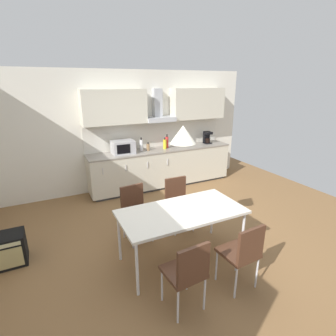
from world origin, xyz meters
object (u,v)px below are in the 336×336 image
object	(u,v)px
microwave	(123,147)
chair_far_right	(178,198)
dining_table	(182,214)
guitar_amp	(5,250)
bottle_brown	(148,147)
bottle_white	(141,145)
coffee_maker	(207,137)
bottle_red	(167,142)
chair_near_right	(243,250)
bottle_yellow	(165,144)
chair_far_left	(135,207)
pendant_lamp	(183,135)
chair_near_left	(188,270)

from	to	relation	value
microwave	chair_far_right	xyz separation A→B (m)	(0.36, -1.86, -0.51)
dining_table	guitar_amp	distance (m)	2.45
bottle_brown	guitar_amp	distance (m)	3.37
bottle_white	guitar_amp	world-z (taller)	bottle_white
bottle_brown	bottle_white	bearing A→B (deg)	155.76
coffee_maker	guitar_amp	world-z (taller)	coffee_maker
bottle_red	chair_near_right	bearing A→B (deg)	-101.67
bottle_red	coffee_maker	bearing A→B (deg)	-1.66
bottle_red	bottle_yellow	bearing A→B (deg)	-139.42
bottle_white	bottle_yellow	bearing A→B (deg)	-8.66
bottle_brown	bottle_yellow	world-z (taller)	bottle_yellow
guitar_amp	bottle_yellow	bearing A→B (deg)	27.61
bottle_white	bottle_red	size ratio (longest dim) A/B	0.95
chair_far_right	guitar_amp	distance (m)	2.61
bottle_white	chair_far_left	world-z (taller)	bottle_white
chair_far_left	chair_near_right	bearing A→B (deg)	-64.52
bottle_red	chair_far_right	distance (m)	2.12
bottle_red	pendant_lamp	size ratio (longest dim) A/B	0.99
bottle_red	chair_far_left	bearing A→B (deg)	-127.87
microwave	bottle_yellow	bearing A→B (deg)	-1.30
microwave	bottle_red	size ratio (longest dim) A/B	1.51
bottle_white	bottle_yellow	xyz separation A→B (m)	(0.55, -0.08, -0.02)
chair_far_left	guitar_amp	bearing A→B (deg)	175.16
bottle_brown	dining_table	xyz separation A→B (m)	(-0.60, -2.66, -0.27)
guitar_amp	chair_far_left	bearing A→B (deg)	-4.84
guitar_amp	dining_table	bearing A→B (deg)	-23.44
bottle_brown	chair_far_right	distance (m)	1.93
chair_far_left	chair_far_right	world-z (taller)	same
bottle_red	chair_far_right	size ratio (longest dim) A/B	0.36
microwave	chair_near_right	world-z (taller)	microwave
chair_far_left	chair_near_left	size ratio (longest dim) A/B	1.00
bottle_white	chair_far_left	distance (m)	2.16
chair_far_left	chair_far_right	size ratio (longest dim) A/B	1.00
bottle_red	dining_table	world-z (taller)	bottle_red
dining_table	chair_far_left	world-z (taller)	chair_far_left
microwave	chair_near_right	size ratio (longest dim) A/B	0.55
bottle_brown	chair_far_left	distance (m)	2.15
microwave	bottle_yellow	size ratio (longest dim) A/B	1.80
microwave	bottle_red	world-z (taller)	bottle_red
chair_far_right	bottle_brown	bearing A→B (deg)	83.13
pendant_lamp	bottle_brown	bearing A→B (deg)	77.25
bottle_brown	bottle_red	xyz separation A→B (m)	(0.51, 0.06, 0.05)
dining_table	chair_near_left	size ratio (longest dim) A/B	1.92
bottle_brown	dining_table	bearing A→B (deg)	-102.75
microwave	bottle_yellow	world-z (taller)	microwave
microwave	bottle_brown	world-z (taller)	microwave
chair_far_left	bottle_yellow	bearing A→B (deg)	52.75
chair_far_right	chair_near_left	bearing A→B (deg)	-115.01
bottle_white	chair_near_left	xyz separation A→B (m)	(-0.83, -3.53, -0.50)
bottle_yellow	pendant_lamp	world-z (taller)	pendant_lamp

